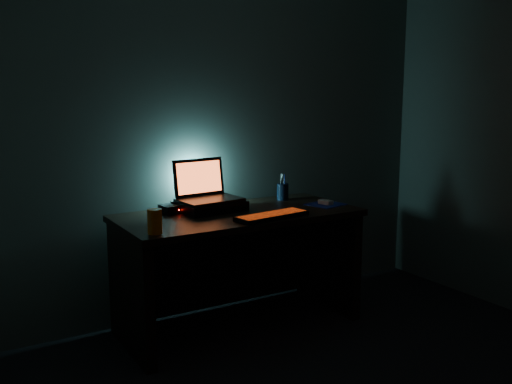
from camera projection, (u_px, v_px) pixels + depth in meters
room at (452, 158)px, 2.09m from camera, size 3.50×4.00×2.50m
desk at (235, 250)px, 3.64m from camera, size 1.50×0.70×0.75m
riser at (210, 206)px, 3.59m from camera, size 0.43×0.34×0.06m
laptop at (205, 191)px, 3.62m from camera, size 0.40×0.32×0.26m
keyboard at (272, 216)px, 3.38m from camera, size 0.48×0.21×0.03m
mousepad at (326, 204)px, 3.78m from camera, size 0.26×0.24×0.00m
mouse at (326, 202)px, 3.78m from camera, size 0.07×0.10×0.03m
pen_cup at (283, 192)px, 3.94m from camera, size 0.09×0.09×0.11m
juice_glass at (155, 221)px, 3.01m from camera, size 0.10×0.10×0.13m
router at (174, 209)px, 3.53m from camera, size 0.17×0.14×0.05m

